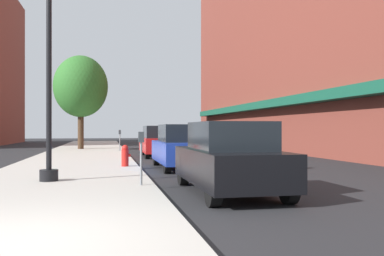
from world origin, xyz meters
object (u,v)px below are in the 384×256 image
Objects in this scene: tree_near at (81,87)px; car_blue at (182,147)px; parking_meter_near at (141,151)px; fire_hydrant at (125,155)px; car_red at (159,142)px; parking_meter_far at (120,138)px; car_black at (229,159)px; lamppost at (49,65)px.

tree_near reaches higher than car_blue.
car_blue is at bearing 69.39° from parking_meter_near.
fire_hydrant is 0.18× the size of car_red.
parking_meter_near is 16.29m from parking_meter_far.
car_black is at bearing -90.87° from car_red.
car_blue is (1.95, -11.11, -0.14)m from parking_meter_far.
fire_hydrant is 0.60× the size of parking_meter_near.
lamppost is 6.25m from car_blue.
lamppost is 7.47× the size of fire_hydrant.
car_red is (1.95, -4.17, -0.14)m from parking_meter_far.
parking_meter_far is 0.30× the size of car_black.
car_blue reaches higher than parking_meter_near.
lamppost reaches higher than fire_hydrant.
car_blue reaches higher than fire_hydrant.
tree_near is at bearing 128.54° from parking_meter_far.
tree_near is 1.49× the size of car_blue.
tree_near reaches higher than lamppost.
parking_meter_far is at bearing 100.13° from car_blue.
tree_near reaches higher than car_red.
lamppost reaches higher than parking_meter_near.
parking_meter_near is 0.30× the size of car_black.
car_black is at bearing -26.47° from parking_meter_near.
fire_hydrant is at bearing 91.70° from parking_meter_near.
car_blue is (4.50, -14.32, -3.60)m from tree_near.
lamppost is 1.37× the size of car_red.
lamppost is 5.27m from fire_hydrant.
lamppost is at bearing -112.44° from car_red.
lamppost is 4.50× the size of parking_meter_near.
parking_meter_far is (0.00, 16.29, 0.00)m from parking_meter_near.
fire_hydrant is 11.02m from parking_meter_far.
lamppost is at bearing -137.58° from car_blue.
lamppost reaches higher than car_black.
car_black is (2.11, -6.25, 0.29)m from fire_hydrant.
car_black reaches higher than parking_meter_far.
tree_near is at bearing 103.33° from car_black.
car_blue is at bearing -72.54° from tree_near.
tree_near is at bearing 107.64° from car_blue.
car_black and car_blue have the same top height.
car_black is 1.00× the size of car_red.
fire_hydrant is 14.93m from tree_near.
fire_hydrant is 0.18× the size of car_blue.
car_red is at bearing 72.89° from fire_hydrant.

